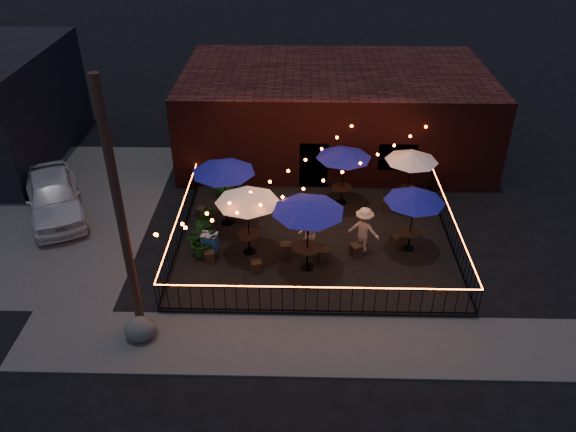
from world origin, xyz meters
name	(u,v)px	position (x,y,z in m)	size (l,w,h in m)	color
ground	(315,276)	(0.00, 0.00, 0.00)	(110.00, 110.00, 0.00)	black
patio	(315,241)	(0.00, 2.00, 0.07)	(10.00, 8.00, 0.15)	black
sidewalk	(317,345)	(0.00, -3.25, 0.03)	(18.00, 2.50, 0.05)	#494543
parking_lot	(21,210)	(-12.00, 4.00, 0.01)	(11.00, 12.00, 0.02)	#494543
brick_building	(334,112)	(1.00, 9.99, 2.00)	(14.00, 8.00, 4.00)	black
utility_pole	(121,218)	(-5.40, -2.60, 4.00)	(0.26, 0.26, 8.00)	#3A2118
fence_front	(317,300)	(0.00, -2.00, 0.66)	(10.00, 0.04, 1.04)	black
fence_left	(180,226)	(-5.00, 2.00, 0.66)	(0.04, 8.00, 1.04)	black
fence_right	(451,230)	(5.00, 2.00, 0.66)	(0.04, 8.00, 1.04)	black
festoon_lights	(287,188)	(-1.01, 1.70, 2.52)	(10.02, 8.72, 1.32)	#FF4A0A
cafe_table_0	(247,198)	(-2.37, 1.17, 2.41)	(2.45, 2.45, 2.47)	black
cafe_table_1	(223,169)	(-3.40, 3.04, 2.55)	(2.73, 2.73, 2.63)	black
cafe_table_2	(308,207)	(-0.29, 0.31, 2.60)	(2.99, 2.99, 2.69)	black
cafe_table_3	(344,154)	(1.14, 4.69, 2.37)	(2.37, 2.37, 2.43)	black
cafe_table_4	(415,198)	(3.40, 1.51, 2.29)	(2.41, 2.41, 2.35)	black
cafe_table_5	(412,158)	(3.80, 4.66, 2.27)	(2.49, 2.49, 2.32)	black
bistro_chair_0	(210,256)	(-3.71, 0.58, 0.36)	(0.35, 0.35, 0.41)	black
bistro_chair_1	(256,266)	(-2.04, 0.06, 0.36)	(0.35, 0.35, 0.41)	black
bistro_chair_2	(201,212)	(-4.48, 3.47, 0.36)	(0.35, 0.35, 0.41)	black
bistro_chair_3	(241,215)	(-2.87, 3.27, 0.37)	(0.38, 0.38, 0.45)	black
bistro_chair_4	(286,249)	(-1.05, 1.08, 0.37)	(0.37, 0.37, 0.44)	black
bistro_chair_5	(324,254)	(0.31, 0.79, 0.36)	(0.35, 0.35, 0.42)	black
bistro_chair_6	(307,205)	(-0.29, 4.10, 0.37)	(0.37, 0.37, 0.44)	black
bistro_chair_7	(332,211)	(0.73, 3.69, 0.37)	(0.37, 0.37, 0.44)	black
bistro_chair_8	(356,250)	(1.46, 1.05, 0.38)	(0.38, 0.38, 0.45)	black
bistro_chair_9	(397,241)	(3.00, 1.67, 0.37)	(0.37, 0.37, 0.44)	black
bistro_chair_10	(388,205)	(2.97, 4.14, 0.38)	(0.39, 0.39, 0.47)	black
bistro_chair_11	(412,209)	(3.92, 3.90, 0.39)	(0.40, 0.40, 0.48)	black
patron_a	(312,225)	(-0.14, 1.55, 1.08)	(0.68, 0.45, 1.87)	#D4B190
patron_b	(306,234)	(-0.33, 1.11, 0.99)	(0.82, 0.64, 1.68)	beige
patron_c	(364,230)	(1.71, 1.38, 1.03)	(1.14, 0.66, 1.77)	#DFA991
potted_shrub_a	(202,240)	(-4.02, 1.01, 0.77)	(1.12, 0.97, 1.24)	#1B3C11
potted_shrub_b	(206,222)	(-4.04, 2.05, 0.86)	(0.78, 0.63, 1.42)	#1B3D0F
potted_shrub_c	(224,180)	(-3.74, 5.18, 0.90)	(0.84, 0.84, 1.50)	#15360E
cooler	(210,243)	(-3.79, 1.17, 0.54)	(0.63, 0.49, 0.76)	#1953B4
boulder	(140,329)	(-5.28, -3.07, 0.36)	(0.93, 0.79, 0.73)	#494A44
car_white	(54,196)	(-10.36, 3.76, 0.85)	(2.02, 5.01, 1.71)	silver
car_silver	(12,158)	(-13.68, 7.39, 0.68)	(1.45, 4.15, 1.37)	#97989F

